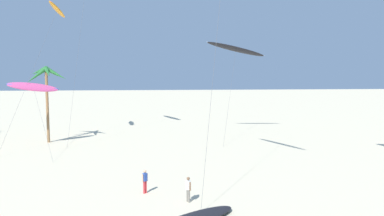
{
  "coord_description": "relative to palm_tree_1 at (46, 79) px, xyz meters",
  "views": [
    {
      "loc": [
        -0.54,
        -1.37,
        8.74
      ],
      "look_at": [
        1.21,
        20.76,
        6.45
      ],
      "focal_mm": 37.42,
      "sensor_mm": 36.0,
      "label": 1
    }
  ],
  "objects": [
    {
      "name": "palm_tree_1",
      "position": [
        0.0,
        0.0,
        0.0
      ],
      "size": [
        4.82,
        5.15,
        8.83
      ],
      "color": "olive",
      "rests_on": "ground"
    },
    {
      "name": "flying_kite_1",
      "position": [
        -0.64,
        -2.73,
        -0.83
      ],
      "size": [
        6.23,
        9.62,
        7.47
      ],
      "color": "#EA5193",
      "rests_on": "ground"
    },
    {
      "name": "flying_kite_2",
      "position": [
        22.71,
        4.23,
        3.6
      ],
      "size": [
        7.84,
        9.46,
        12.22
      ],
      "color": "black",
      "rests_on": "ground"
    },
    {
      "name": "flying_kite_5",
      "position": [
        0.91,
        2.24,
        8.07
      ],
      "size": [
        4.5,
        12.74,
        16.58
      ],
      "color": "orange",
      "rests_on": "ground"
    },
    {
      "name": "person_foreground_walker",
      "position": [
        11.87,
        -19.81,
        -6.49
      ],
      "size": [
        0.38,
        0.39,
        1.66
      ],
      "color": "red",
      "rests_on": "ground"
    },
    {
      "name": "person_near_right",
      "position": [
        14.73,
        -21.85,
        -6.49
      ],
      "size": [
        0.33,
        0.44,
        1.67
      ],
      "color": "slate",
      "rests_on": "ground"
    }
  ]
}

